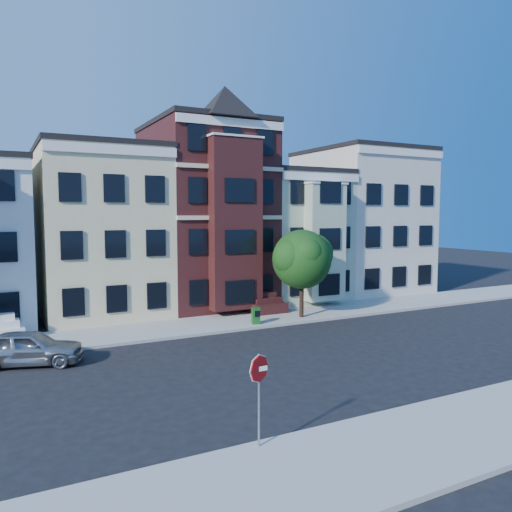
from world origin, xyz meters
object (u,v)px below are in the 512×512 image
newspaper_box (256,316)px  stop_sign (259,395)px  street_tree (302,263)px  parked_car (28,348)px

newspaper_box → stop_sign: (-6.64, -12.91, 0.93)m
street_tree → newspaper_box: size_ratio=6.83×
newspaper_box → parked_car: bearing=-157.9°
parked_car → stop_sign: size_ratio=1.55×
parked_car → newspaper_box: bearing=-62.5°
newspaper_box → street_tree: bearing=20.0°
newspaper_box → stop_sign: size_ratio=0.34×
street_tree → newspaper_box: bearing=-172.8°
street_tree → stop_sign: bearing=-126.6°
newspaper_box → stop_sign: stop_sign is taller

